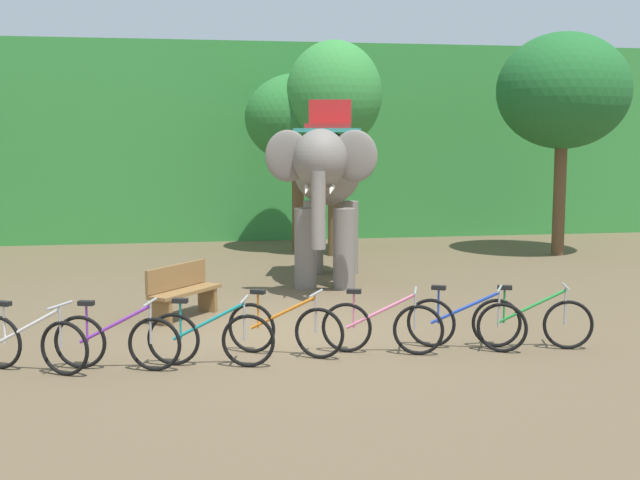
{
  "coord_description": "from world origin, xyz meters",
  "views": [
    {
      "loc": [
        -1.65,
        -12.48,
        3.03
      ],
      "look_at": [
        0.7,
        1.0,
        1.3
      ],
      "focal_mm": 46.61,
      "sensor_mm": 36.0,
      "label": 1
    }
  ],
  "objects_px": {
    "elephant": "(327,176)",
    "bike_blue": "(466,323)",
    "tree_center": "(298,119)",
    "bike_pink": "(382,327)",
    "tree_right": "(334,96)",
    "bike_green": "(532,322)",
    "bike_purple": "(117,341)",
    "bike_white": "(31,343)",
    "tree_center_left": "(563,92)",
    "bike_teal": "(210,338)",
    "wooden_bench": "(182,289)",
    "bike_orange": "(285,328)"
  },
  "relations": [
    {
      "from": "elephant",
      "to": "bike_blue",
      "type": "distance_m",
      "value": 5.97
    },
    {
      "from": "tree_center",
      "to": "bike_pink",
      "type": "height_order",
      "value": "tree_center"
    },
    {
      "from": "tree_right",
      "to": "elephant",
      "type": "xyz_separation_m",
      "value": [
        -0.89,
        -3.87,
        -1.79
      ]
    },
    {
      "from": "bike_blue",
      "to": "bike_green",
      "type": "height_order",
      "value": "same"
    },
    {
      "from": "bike_purple",
      "to": "bike_white",
      "type": "bearing_deg",
      "value": 175.89
    },
    {
      "from": "elephant",
      "to": "bike_white",
      "type": "bearing_deg",
      "value": -130.61
    },
    {
      "from": "tree_center_left",
      "to": "bike_pink",
      "type": "height_order",
      "value": "tree_center_left"
    },
    {
      "from": "bike_purple",
      "to": "bike_teal",
      "type": "bearing_deg",
      "value": -1.86
    },
    {
      "from": "bike_blue",
      "to": "wooden_bench",
      "type": "xyz_separation_m",
      "value": [
        -3.94,
        2.81,
        0.09
      ]
    },
    {
      "from": "wooden_bench",
      "to": "bike_pink",
      "type": "bearing_deg",
      "value": -45.98
    },
    {
      "from": "bike_white",
      "to": "tree_center_left",
      "type": "bearing_deg",
      "value": 37.34
    },
    {
      "from": "bike_purple",
      "to": "bike_pink",
      "type": "relative_size",
      "value": 1.01
    },
    {
      "from": "bike_blue",
      "to": "bike_pink",
      "type": "bearing_deg",
      "value": -179.62
    },
    {
      "from": "tree_center_left",
      "to": "bike_white",
      "type": "distance_m",
      "value": 14.86
    },
    {
      "from": "bike_purple",
      "to": "bike_green",
      "type": "height_order",
      "value": "same"
    },
    {
      "from": "bike_blue",
      "to": "bike_teal",
      "type": "bearing_deg",
      "value": -176.21
    },
    {
      "from": "tree_right",
      "to": "bike_teal",
      "type": "xyz_separation_m",
      "value": [
        -3.51,
        -9.71,
        -3.61
      ]
    },
    {
      "from": "bike_purple",
      "to": "bike_pink",
      "type": "distance_m",
      "value": 3.59
    },
    {
      "from": "bike_teal",
      "to": "bike_white",
      "type": "bearing_deg",
      "value": 177.07
    },
    {
      "from": "bike_white",
      "to": "bike_purple",
      "type": "bearing_deg",
      "value": -4.11
    },
    {
      "from": "tree_center",
      "to": "bike_white",
      "type": "bearing_deg",
      "value": -115.43
    },
    {
      "from": "tree_right",
      "to": "bike_white",
      "type": "xyz_separation_m",
      "value": [
        -5.79,
        -9.59,
        -3.61
      ]
    },
    {
      "from": "tree_center_left",
      "to": "elephant",
      "type": "xyz_separation_m",
      "value": [
        -6.53,
        -3.0,
        -1.9
      ]
    },
    {
      "from": "bike_teal",
      "to": "wooden_bench",
      "type": "xyz_separation_m",
      "value": [
        -0.34,
        3.04,
        0.09
      ]
    },
    {
      "from": "elephant",
      "to": "wooden_bench",
      "type": "bearing_deg",
      "value": -136.65
    },
    {
      "from": "bike_blue",
      "to": "bike_green",
      "type": "distance_m",
      "value": 0.96
    },
    {
      "from": "elephant",
      "to": "bike_green",
      "type": "height_order",
      "value": "elephant"
    },
    {
      "from": "bike_pink",
      "to": "wooden_bench",
      "type": "distance_m",
      "value": 3.91
    },
    {
      "from": "tree_center_left",
      "to": "bike_pink",
      "type": "distance_m",
      "value": 11.58
    },
    {
      "from": "bike_white",
      "to": "bike_blue",
      "type": "xyz_separation_m",
      "value": [
        5.89,
        0.12,
        0.0
      ]
    },
    {
      "from": "bike_white",
      "to": "bike_orange",
      "type": "distance_m",
      "value": 3.32
    },
    {
      "from": "tree_right",
      "to": "bike_white",
      "type": "bearing_deg",
      "value": -121.12
    },
    {
      "from": "tree_center",
      "to": "bike_white",
      "type": "height_order",
      "value": "tree_center"
    },
    {
      "from": "elephant",
      "to": "wooden_bench",
      "type": "relative_size",
      "value": 2.99
    },
    {
      "from": "bike_white",
      "to": "bike_pink",
      "type": "bearing_deg",
      "value": 1.4
    },
    {
      "from": "elephant",
      "to": "bike_teal",
      "type": "bearing_deg",
      "value": -114.2
    },
    {
      "from": "bike_orange",
      "to": "tree_center",
      "type": "bearing_deg",
      "value": 80.61
    },
    {
      "from": "tree_center",
      "to": "bike_purple",
      "type": "height_order",
      "value": "tree_center"
    },
    {
      "from": "bike_teal",
      "to": "bike_blue",
      "type": "distance_m",
      "value": 3.62
    },
    {
      "from": "bike_pink",
      "to": "bike_blue",
      "type": "distance_m",
      "value": 1.23
    },
    {
      "from": "elephant",
      "to": "tree_center_left",
      "type": "bearing_deg",
      "value": 24.7
    },
    {
      "from": "tree_center_left",
      "to": "tree_center",
      "type": "bearing_deg",
      "value": 164.06
    },
    {
      "from": "bike_teal",
      "to": "tree_center_left",
      "type": "bearing_deg",
      "value": 44.0
    },
    {
      "from": "bike_green",
      "to": "wooden_bench",
      "type": "height_order",
      "value": "bike_green"
    },
    {
      "from": "bike_teal",
      "to": "elephant",
      "type": "bearing_deg",
      "value": 65.8
    },
    {
      "from": "elephant",
      "to": "bike_purple",
      "type": "xyz_separation_m",
      "value": [
        -3.83,
        -5.8,
        -1.82
      ]
    },
    {
      "from": "bike_teal",
      "to": "tree_center",
      "type": "bearing_deg",
      "value": 75.61
    },
    {
      "from": "tree_right",
      "to": "bike_purple",
      "type": "xyz_separation_m",
      "value": [
        -4.71,
        -9.67,
        -3.61
      ]
    },
    {
      "from": "bike_teal",
      "to": "bike_green",
      "type": "height_order",
      "value": "same"
    },
    {
      "from": "tree_center_left",
      "to": "bike_blue",
      "type": "bearing_deg",
      "value": -122.82
    }
  ]
}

